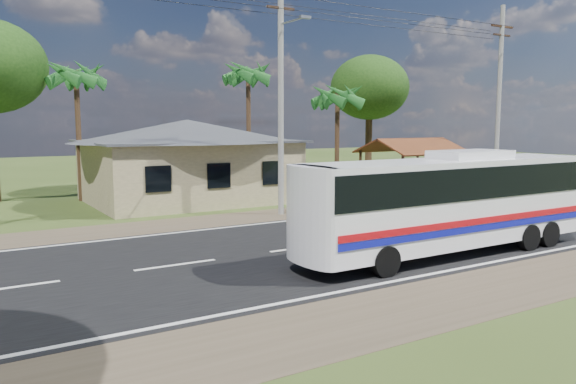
{
  "coord_description": "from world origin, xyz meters",
  "views": [
    {
      "loc": [
        -10.13,
        -15.67,
        4.24
      ],
      "look_at": [
        0.03,
        1.0,
        1.82
      ],
      "focal_mm": 35.0,
      "sensor_mm": 36.0,
      "label": 1
    }
  ],
  "objects_px": {
    "coach_bus": "(450,196)",
    "person": "(390,194)",
    "waiting_shed": "(411,149)",
    "motorcycle": "(424,197)"
  },
  "relations": [
    {
      "from": "person",
      "to": "motorcycle",
      "type": "bearing_deg",
      "value": -177.96
    },
    {
      "from": "coach_bus",
      "to": "person",
      "type": "height_order",
      "value": "coach_bus"
    },
    {
      "from": "coach_bus",
      "to": "motorcycle",
      "type": "height_order",
      "value": "coach_bus"
    },
    {
      "from": "waiting_shed",
      "to": "coach_bus",
      "type": "xyz_separation_m",
      "value": [
        -9.43,
        -11.67,
        -0.82
      ]
    },
    {
      "from": "coach_bus",
      "to": "person",
      "type": "distance_m",
      "value": 9.6
    },
    {
      "from": "waiting_shed",
      "to": "coach_bus",
      "type": "distance_m",
      "value": 15.03
    },
    {
      "from": "waiting_shed",
      "to": "person",
      "type": "bearing_deg",
      "value": -143.32
    },
    {
      "from": "motorcycle",
      "to": "person",
      "type": "distance_m",
      "value": 2.14
    },
    {
      "from": "waiting_shed",
      "to": "motorcycle",
      "type": "height_order",
      "value": "waiting_shed"
    },
    {
      "from": "coach_bus",
      "to": "motorcycle",
      "type": "bearing_deg",
      "value": 49.26
    }
  ]
}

